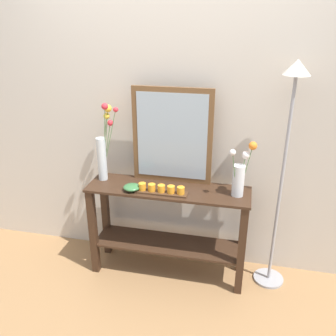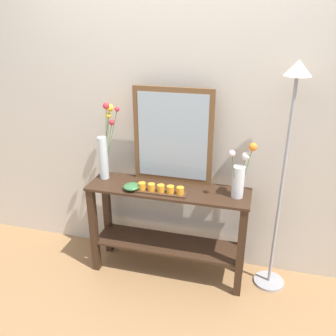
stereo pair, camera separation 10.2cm
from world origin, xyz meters
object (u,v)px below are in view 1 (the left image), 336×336
Objects in this scene: candle_tray at (161,190)px; floor_lamp at (287,144)px; vase_right at (240,174)px; tall_vase_left at (103,147)px; mirror_leaning at (173,136)px; console_table at (168,221)px; decorative_bowl at (132,187)px.

floor_lamp reaches higher than candle_tray.
vase_right is at bearing 9.13° from candle_tray.
tall_vase_left is at bearing 162.59° from candle_tray.
mirror_leaning is at bearing 81.64° from candle_tray.
decorative_bowl is (-0.26, -0.10, 0.32)m from console_table.
decorative_bowl is (-0.79, -0.10, -0.14)m from vase_right.
console_table is 0.68m from mirror_leaning.
candle_tray is 0.23m from decorative_bowl.
mirror_leaning reaches higher than vase_right.
tall_vase_left reaches higher than console_table.
tall_vase_left is at bearing -172.14° from mirror_leaning.
floor_lamp is at bearing -5.55° from mirror_leaning.
mirror_leaning is at bearing 164.92° from vase_right.
floor_lamp is at bearing 11.71° from vase_right.
mirror_leaning is 0.42m from candle_tray.
tall_vase_left is 4.82× the size of decorative_bowl.
console_table is 3.03× the size of vase_right.
vase_right is at bearing 0.01° from console_table.
mirror_leaning is 1.92× the size of candle_tray.
tall_vase_left is (-0.54, -0.07, -0.11)m from mirror_leaning.
decorative_bowl is 1.17m from floor_lamp.
console_table is at bearing -91.45° from mirror_leaning.
console_table is at bearing 20.55° from decorative_bowl.
floor_lamp is (0.83, 0.06, 0.70)m from console_table.
tall_vase_left is 1.38m from floor_lamp.
candle_tray is 3.01× the size of decorative_bowl.
tall_vase_left is (-0.54, 0.07, 0.56)m from console_table.
candle_tray is 0.96m from floor_lamp.
mirror_leaning is 0.59m from vase_right.
mirror_leaning is at bearing 42.39° from decorative_bowl.
console_table is 2.01× the size of tall_vase_left.
candle_tray reaches higher than decorative_bowl.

